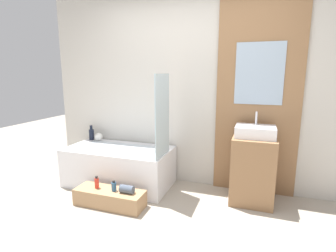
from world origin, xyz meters
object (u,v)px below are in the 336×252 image
(vase_round_light, at_px, (99,137))
(bottle_soap_secondary, at_px, (114,186))
(bottle_soap_primary, at_px, (97,183))
(sink, at_px, (255,131))
(vase_tall_dark, at_px, (91,134))
(bathtub, at_px, (119,166))
(wooden_step_bench, at_px, (110,198))

(vase_round_light, relative_size, bottle_soap_secondary, 0.98)
(vase_round_light, bearing_deg, bottle_soap_primary, -58.45)
(vase_round_light, xyz_separation_m, bottle_soap_secondary, (0.74, -0.84, -0.33))
(sink, xyz_separation_m, vase_tall_dark, (-2.36, 0.19, -0.25))
(vase_tall_dark, height_order, bottle_soap_secondary, vase_tall_dark)
(vase_tall_dark, bearing_deg, sink, -4.54)
(bathtub, bearing_deg, wooden_step_bench, -71.29)
(wooden_step_bench, height_order, vase_round_light, vase_round_light)
(bathtub, bearing_deg, vase_round_light, 151.96)
(bathtub, bearing_deg, sink, 3.06)
(wooden_step_bench, xyz_separation_m, vase_tall_dark, (-0.82, 0.86, 0.51))
(bathtub, bearing_deg, bottle_soap_primary, -86.78)
(vase_tall_dark, relative_size, bottle_soap_secondary, 1.83)
(vase_tall_dark, bearing_deg, vase_round_light, -9.46)
(sink, distance_m, bottle_soap_secondary, 1.74)
(vase_tall_dark, height_order, bottle_soap_primary, vase_tall_dark)
(sink, bearing_deg, bottle_soap_primary, -158.42)
(wooden_step_bench, bearing_deg, sink, 23.64)
(wooden_step_bench, relative_size, bottle_soap_primary, 5.65)
(bottle_soap_secondary, bearing_deg, sink, 24.51)
(bathtub, relative_size, vase_round_light, 11.90)
(bathtub, height_order, vase_round_light, vase_round_light)
(sink, distance_m, vase_tall_dark, 2.38)
(wooden_step_bench, bearing_deg, vase_round_light, 129.01)
(bottle_soap_primary, bearing_deg, bottle_soap_secondary, 0.00)
(sink, height_order, bottle_soap_secondary, sink)
(wooden_step_bench, bearing_deg, bottle_soap_primary, 180.00)
(wooden_step_bench, height_order, bottle_soap_primary, bottle_soap_primary)
(bathtub, bearing_deg, vase_tall_dark, 155.75)
(sink, xyz_separation_m, bottle_soap_secondary, (-1.48, -0.68, -0.61))
(bathtub, bearing_deg, bottle_soap_secondary, -66.03)
(bottle_soap_primary, bearing_deg, vase_round_light, 121.55)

